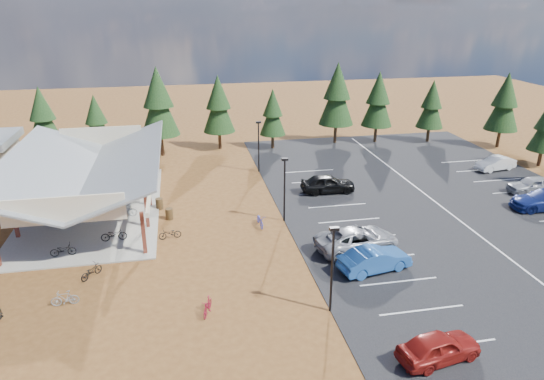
% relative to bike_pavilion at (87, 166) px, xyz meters
% --- Properties ---
extents(ground, '(140.00, 140.00, 0.00)m').
position_rel_bike_pavilion_xyz_m(ground, '(10.00, -7.00, -3.82)').
color(ground, brown).
rests_on(ground, ground).
extents(asphalt_lot, '(27.00, 44.00, 0.04)m').
position_rel_bike_pavilion_xyz_m(asphalt_lot, '(28.50, -4.00, -3.80)').
color(asphalt_lot, black).
rests_on(asphalt_lot, ground).
extents(concrete_pad, '(10.60, 18.60, 0.10)m').
position_rel_bike_pavilion_xyz_m(concrete_pad, '(0.00, 0.00, -3.77)').
color(concrete_pad, gray).
rests_on(concrete_pad, ground).
extents(bike_pavilion, '(11.65, 19.40, 4.97)m').
position_rel_bike_pavilion_xyz_m(bike_pavilion, '(0.00, 0.00, 0.00)').
color(bike_pavilion, maroon).
rests_on(bike_pavilion, concrete_pad).
extents(lamp_post_0, '(0.50, 0.25, 5.14)m').
position_rel_bike_pavilion_xyz_m(lamp_post_0, '(15.00, -17.00, -0.85)').
color(lamp_post_0, black).
rests_on(lamp_post_0, ground).
extents(lamp_post_1, '(0.50, 0.25, 5.14)m').
position_rel_bike_pavilion_xyz_m(lamp_post_1, '(15.00, -5.00, -0.85)').
color(lamp_post_1, black).
rests_on(lamp_post_1, ground).
extents(lamp_post_2, '(0.50, 0.25, 5.14)m').
position_rel_bike_pavilion_xyz_m(lamp_post_2, '(15.00, 7.00, -0.85)').
color(lamp_post_2, black).
rests_on(lamp_post_2, ground).
extents(trash_bin_0, '(0.60, 0.60, 0.90)m').
position_rel_bike_pavilion_xyz_m(trash_bin_0, '(6.18, -2.96, -3.37)').
color(trash_bin_0, '#432F17').
rests_on(trash_bin_0, ground).
extents(trash_bin_1, '(0.60, 0.60, 0.90)m').
position_rel_bike_pavilion_xyz_m(trash_bin_1, '(5.38, -0.73, -3.37)').
color(trash_bin_1, '#432F17').
rests_on(trash_bin_1, ground).
extents(pine_1, '(3.41, 3.41, 7.93)m').
position_rel_bike_pavilion_xyz_m(pine_1, '(-6.58, 15.01, 1.02)').
color(pine_1, '#382314').
rests_on(pine_1, ground).
extents(pine_2, '(2.99, 2.99, 6.97)m').
position_rel_bike_pavilion_xyz_m(pine_2, '(-1.23, 14.59, 0.43)').
color(pine_2, '#382314').
rests_on(pine_2, ground).
extents(pine_3, '(4.18, 4.18, 9.75)m').
position_rel_bike_pavilion_xyz_m(pine_3, '(5.39, 14.40, 2.13)').
color(pine_3, '#382314').
rests_on(pine_3, ground).
extents(pine_4, '(3.63, 3.63, 8.45)m').
position_rel_bike_pavilion_xyz_m(pine_4, '(11.91, 15.85, 1.34)').
color(pine_4, '#382314').
rests_on(pine_4, ground).
extents(pine_5, '(2.97, 2.97, 6.91)m').
position_rel_bike_pavilion_xyz_m(pine_5, '(17.94, 14.80, 0.39)').
color(pine_5, '#382314').
rests_on(pine_5, ground).
extents(pine_6, '(4.11, 4.11, 9.57)m').
position_rel_bike_pavilion_xyz_m(pine_6, '(25.79, 15.69, 2.02)').
color(pine_6, '#382314').
rests_on(pine_6, ground).
extents(pine_7, '(3.64, 3.64, 8.48)m').
position_rel_bike_pavilion_xyz_m(pine_7, '(30.69, 15.08, 1.36)').
color(pine_7, '#382314').
rests_on(pine_7, ground).
extents(pine_8, '(3.20, 3.20, 7.46)m').
position_rel_bike_pavilion_xyz_m(pine_8, '(37.06, 14.05, 0.73)').
color(pine_8, '#382314').
rests_on(pine_8, ground).
extents(pine_13, '(3.73, 3.73, 8.69)m').
position_rel_bike_pavilion_xyz_m(pine_13, '(43.99, 10.30, 1.48)').
color(pine_13, '#382314').
rests_on(pine_13, ground).
extents(bike_0, '(1.69, 0.67, 0.87)m').
position_rel_bike_pavilion_xyz_m(bike_0, '(-0.77, -7.80, -3.29)').
color(bike_0, black).
rests_on(bike_0, concrete_pad).
extents(bike_1, '(1.73, 0.87, 1.00)m').
position_rel_bike_pavilion_xyz_m(bike_1, '(-3.15, -2.02, -3.22)').
color(bike_1, '#9A9CA2').
rests_on(bike_1, concrete_pad).
extents(bike_2, '(1.99, 1.04, 0.99)m').
position_rel_bike_pavilion_xyz_m(bike_2, '(-1.29, 0.68, -3.23)').
color(bike_2, navy).
rests_on(bike_2, concrete_pad).
extents(bike_3, '(1.87, 0.90, 1.08)m').
position_rel_bike_pavilion_xyz_m(bike_3, '(-1.89, 7.80, -3.18)').
color(bike_3, maroon).
rests_on(bike_3, concrete_pad).
extents(bike_4, '(1.82, 0.71, 0.94)m').
position_rel_bike_pavilion_xyz_m(bike_4, '(2.33, -6.14, -3.25)').
color(bike_4, black).
rests_on(bike_4, concrete_pad).
extents(bike_5, '(1.82, 0.55, 1.09)m').
position_rel_bike_pavilion_xyz_m(bike_5, '(2.80, -2.08, -3.18)').
color(bike_5, '#92959A').
rests_on(bike_5, concrete_pad).
extents(bike_6, '(1.61, 0.94, 0.80)m').
position_rel_bike_pavilion_xyz_m(bike_6, '(1.20, 3.54, -3.32)').
color(bike_6, navy).
rests_on(bike_6, concrete_pad).
extents(bike_7, '(1.78, 0.52, 1.06)m').
position_rel_bike_pavilion_xyz_m(bike_7, '(2.28, 7.80, -3.19)').
color(bike_7, maroon).
rests_on(bike_7, concrete_pad).
extents(bike_11, '(0.94, 1.64, 0.95)m').
position_rel_bike_pavilion_xyz_m(bike_11, '(8.30, -15.96, -3.35)').
color(bike_11, maroon).
rests_on(bike_11, ground).
extents(bike_12, '(1.48, 1.64, 0.86)m').
position_rel_bike_pavilion_xyz_m(bike_12, '(1.46, -10.83, -3.39)').
color(bike_12, black).
rests_on(bike_12, ground).
extents(bike_13, '(1.54, 0.53, 0.91)m').
position_rel_bike_pavilion_xyz_m(bike_13, '(0.45, -13.66, -3.37)').
color(bike_13, gray).
rests_on(bike_13, ground).
extents(bike_14, '(0.72, 1.84, 0.95)m').
position_rel_bike_pavilion_xyz_m(bike_14, '(13.00, -5.55, -3.35)').
color(bike_14, '#21299A').
rests_on(bike_14, ground).
extents(bike_16, '(1.67, 0.76, 0.84)m').
position_rel_bike_pavilion_xyz_m(bike_16, '(6.25, -6.42, -3.40)').
color(bike_16, black).
rests_on(bike_16, ground).
extents(car_0, '(4.41, 2.42, 1.42)m').
position_rel_bike_pavilion_xyz_m(car_0, '(18.87, -21.77, -3.07)').
color(car_0, maroon).
rests_on(car_0, asphalt_lot).
extents(car_1, '(4.97, 2.58, 1.56)m').
position_rel_bike_pavilion_xyz_m(car_1, '(19.02, -13.43, -3.00)').
color(car_1, '#22539C').
rests_on(car_1, asphalt_lot).
extents(car_2, '(6.18, 3.55, 1.62)m').
position_rel_bike_pavilion_xyz_m(car_2, '(18.87, -10.66, -2.97)').
color(car_2, gray).
rests_on(car_2, asphalt_lot).
extents(car_4, '(4.88, 2.13, 1.64)m').
position_rel_bike_pavilion_xyz_m(car_4, '(20.11, 0.16, -2.97)').
color(car_4, black).
rests_on(car_4, asphalt_lot).
extents(car_8, '(4.55, 2.22, 1.50)m').
position_rel_bike_pavilion_xyz_m(car_8, '(38.00, -3.48, -3.04)').
color(car_8, '#A7A9AE').
rests_on(car_8, asphalt_lot).
extents(car_9, '(4.39, 2.19, 1.38)m').
position_rel_bike_pavilion_xyz_m(car_9, '(38.58, 2.80, -3.09)').
color(car_9, white).
rests_on(car_9, asphalt_lot).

